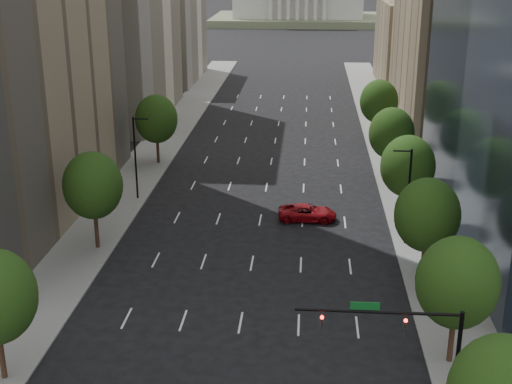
# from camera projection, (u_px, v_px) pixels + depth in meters

# --- Properties ---
(sidewalk_left) EXTENTS (6.00, 200.00, 0.15)m
(sidewalk_left) POSITION_uv_depth(u_px,v_px,m) (106.00, 215.00, 69.76)
(sidewalk_left) COLOR slate
(sidewalk_left) RESTS_ON ground
(sidewalk_right) EXTENTS (6.00, 200.00, 0.15)m
(sidewalk_right) POSITION_uv_depth(u_px,v_px,m) (419.00, 224.00, 67.53)
(sidewalk_right) COLOR slate
(sidewalk_right) RESTS_ON ground
(midrise_cream_left) EXTENTS (14.00, 30.00, 35.00)m
(midrise_cream_left) POSITION_uv_depth(u_px,v_px,m) (116.00, 3.00, 105.09)
(midrise_cream_left) COLOR beige
(midrise_cream_left) RESTS_ON ground
(filler_left) EXTENTS (14.00, 26.00, 18.00)m
(filler_left) POSITION_uv_depth(u_px,v_px,m) (163.00, 35.00, 138.95)
(filler_left) COLOR beige
(filler_left) RESTS_ON ground
(parking_tan_right) EXTENTS (14.00, 30.00, 30.00)m
(parking_tan_right) POSITION_uv_depth(u_px,v_px,m) (454.00, 25.00, 99.50)
(parking_tan_right) COLOR #8C7759
(parking_tan_right) RESTS_ON ground
(filler_right) EXTENTS (14.00, 26.00, 16.00)m
(filler_right) POSITION_uv_depth(u_px,v_px,m) (417.00, 44.00, 132.86)
(filler_right) COLOR #8C7759
(filler_right) RESTS_ON ground
(tree_right_1) EXTENTS (5.20, 5.20, 8.75)m
(tree_right_1) POSITION_uv_depth(u_px,v_px,m) (457.00, 283.00, 43.19)
(tree_right_1) COLOR #382316
(tree_right_1) RESTS_ON ground
(tree_right_2) EXTENTS (5.20, 5.20, 8.61)m
(tree_right_2) POSITION_uv_depth(u_px,v_px,m) (427.00, 215.00, 54.52)
(tree_right_2) COLOR #382316
(tree_right_2) RESTS_ON ground
(tree_right_3) EXTENTS (5.20, 5.20, 8.89)m
(tree_right_3) POSITION_uv_depth(u_px,v_px,m) (408.00, 166.00, 65.71)
(tree_right_3) COLOR #382316
(tree_right_3) RESTS_ON ground
(tree_right_4) EXTENTS (5.20, 5.20, 8.46)m
(tree_right_4) POSITION_uv_depth(u_px,v_px,m) (392.00, 133.00, 79.01)
(tree_right_4) COLOR #382316
(tree_right_4) RESTS_ON ground
(tree_right_5) EXTENTS (5.20, 5.20, 8.75)m
(tree_right_5) POSITION_uv_depth(u_px,v_px,m) (379.00, 102.00, 93.97)
(tree_right_5) COLOR #382316
(tree_right_5) RESTS_ON ground
(tree_left_1) EXTENTS (5.20, 5.20, 8.97)m
(tree_left_1) POSITION_uv_depth(u_px,v_px,m) (93.00, 186.00, 60.18)
(tree_left_1) COLOR #382316
(tree_left_1) RESTS_ON ground
(tree_left_2) EXTENTS (5.20, 5.20, 8.68)m
(tree_left_2) POSITION_uv_depth(u_px,v_px,m) (156.00, 119.00, 84.72)
(tree_left_2) COLOR #382316
(tree_left_2) RESTS_ON ground
(streetlight_rn) EXTENTS (1.70, 0.20, 9.00)m
(streetlight_rn) POSITION_uv_depth(u_px,v_px,m) (408.00, 194.00, 61.39)
(streetlight_rn) COLOR black
(streetlight_rn) RESTS_ON ground
(streetlight_ln) EXTENTS (1.70, 0.20, 9.00)m
(streetlight_ln) POSITION_uv_depth(u_px,v_px,m) (136.00, 156.00, 72.73)
(streetlight_ln) COLOR black
(streetlight_ln) RESTS_ON ground
(traffic_signal) EXTENTS (9.12, 0.40, 7.38)m
(traffic_signal) POSITION_uv_depth(u_px,v_px,m) (413.00, 340.00, 37.98)
(traffic_signal) COLOR black
(traffic_signal) RESTS_ON ground
(foothills) EXTENTS (720.00, 413.00, 263.00)m
(foothills) POSITION_uv_depth(u_px,v_px,m) (346.00, 27.00, 585.96)
(foothills) COLOR olive
(foothills) RESTS_ON ground
(car_red_far) EXTENTS (5.78, 2.75, 1.59)m
(car_red_far) POSITION_uv_depth(u_px,v_px,m) (307.00, 213.00, 68.37)
(car_red_far) COLOR maroon
(car_red_far) RESTS_ON ground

